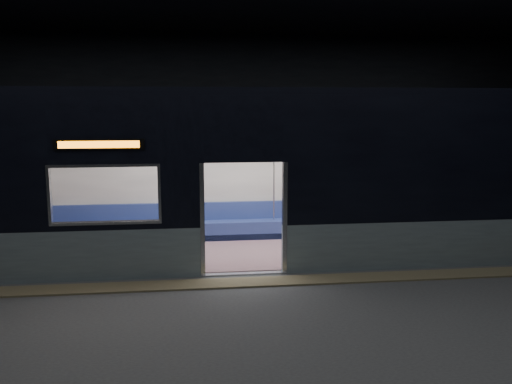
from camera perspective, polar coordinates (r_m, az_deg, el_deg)
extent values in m
cube|color=#47494C|center=(8.97, -0.58, -10.72)|extent=(24.00, 14.00, 0.01)
cube|color=black|center=(15.41, -3.55, 7.09)|extent=(24.00, 0.04, 5.00)
cube|color=#8C7F59|center=(9.48, -0.96, -9.49)|extent=(22.80, 0.50, 0.03)
cube|color=#8CA1A8|center=(11.38, 23.89, -4.83)|extent=(8.30, 0.12, 0.90)
cube|color=black|center=(11.13, 24.42, 3.20)|extent=(8.30, 0.12, 2.30)
cube|color=black|center=(9.50, -1.33, 6.61)|extent=(1.40, 0.12, 1.15)
cube|color=#B7BABC|center=(9.66, -5.67, -2.97)|extent=(0.08, 0.14, 2.05)
cube|color=#B7BABC|center=(9.81, 3.02, -2.76)|extent=(0.08, 0.14, 2.05)
cube|color=black|center=(9.51, -16.18, 4.83)|extent=(1.50, 0.04, 0.18)
cube|color=orange|center=(9.50, -16.19, 4.83)|extent=(1.34, 0.03, 0.12)
cube|color=#B8B2A9|center=(12.45, -2.64, 2.46)|extent=(18.00, 0.12, 3.20)
cube|color=black|center=(10.93, -2.11, 10.34)|extent=(18.00, 3.00, 0.15)
cube|color=#835F67|center=(11.34, -2.01, -6.34)|extent=(17.76, 2.76, 0.04)
cube|color=#B8B2A9|center=(10.95, -2.08, 5.49)|extent=(17.76, 2.76, 0.10)
cube|color=#30418B|center=(12.36, -2.48, -3.96)|extent=(11.00, 0.48, 0.41)
cube|color=#30418B|center=(12.47, -2.56, -1.95)|extent=(11.00, 0.10, 0.40)
cube|color=#7A5964|center=(10.46, -19.92, -6.95)|extent=(4.40, 0.48, 0.41)
cube|color=#7A5964|center=(11.04, 15.93, -5.91)|extent=(4.40, 0.48, 0.41)
cylinder|color=silver|center=(9.93, -6.94, -1.80)|extent=(0.04, 0.04, 2.26)
cylinder|color=silver|center=(12.16, -6.98, 0.20)|extent=(0.04, 0.04, 2.26)
cylinder|color=silver|center=(10.11, 3.89, -1.56)|extent=(0.04, 0.04, 2.26)
cylinder|color=silver|center=(12.31, 1.90, 0.37)|extent=(0.04, 0.04, 2.26)
cylinder|color=silver|center=(12.05, -2.52, 3.92)|extent=(11.00, 0.03, 0.03)
cube|color=black|center=(13.06, 15.53, -2.35)|extent=(0.15, 0.42, 0.14)
cube|color=black|center=(13.13, 16.29, -2.32)|extent=(0.15, 0.42, 0.14)
cylinder|color=black|center=(12.94, 15.81, -3.67)|extent=(0.10, 0.10, 0.43)
cylinder|color=black|center=(13.01, 16.57, -3.63)|extent=(0.10, 0.10, 0.43)
cube|color=pink|center=(13.25, 15.62, -2.11)|extent=(0.36, 0.20, 0.18)
cylinder|color=pink|center=(13.21, 15.64, -0.76)|extent=(0.39, 0.39, 0.46)
sphere|color=tan|center=(13.15, 15.73, 0.65)|extent=(0.19, 0.19, 0.19)
sphere|color=black|center=(13.17, 15.67, 0.83)|extent=(0.20, 0.20, 0.20)
cube|color=black|center=(13.01, 16.13, -1.81)|extent=(0.31, 0.29, 0.12)
cube|color=white|center=(13.06, 12.08, 1.88)|extent=(0.89, 0.03, 0.58)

